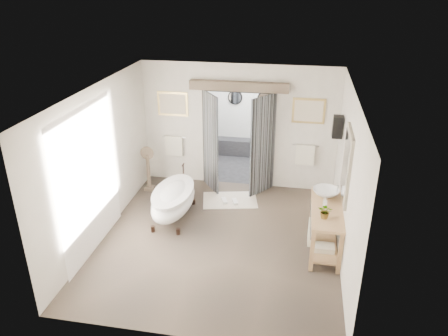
{
  "coord_description": "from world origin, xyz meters",
  "views": [
    {
      "loc": [
        1.38,
        -6.96,
        4.72
      ],
      "look_at": [
        0.0,
        0.6,
        1.25
      ],
      "focal_mm": 35.0,
      "sensor_mm": 36.0,
      "label": 1
    }
  ],
  "objects": [
    {
      "name": "soap_bottle_a",
      "position": [
        1.93,
        0.15,
        0.94
      ],
      "size": [
        0.08,
        0.08,
        0.17
      ],
      "primitive_type": "imported",
      "rotation": [
        0.0,
        0.0,
        -0.08
      ],
      "color": "gray",
      "rests_on": "vanity"
    },
    {
      "name": "plant",
      "position": [
        1.92,
        -0.28,
        0.98
      ],
      "size": [
        0.28,
        0.25,
        0.27
      ],
      "primitive_type": "imported",
      "rotation": [
        0.0,
        0.0,
        -0.2
      ],
      "color": "gray",
      "rests_on": "vanity"
    },
    {
      "name": "vanity",
      "position": [
        1.95,
        0.09,
        0.51
      ],
      "size": [
        0.57,
        1.6,
        0.85
      ],
      "color": "tan",
      "rests_on": "ground_plane"
    },
    {
      "name": "shower_room",
      "position": [
        0.0,
        3.99,
        0.91
      ],
      "size": [
        2.22,
        2.01,
        2.51
      ],
      "color": "black",
      "rests_on": "ground_plane"
    },
    {
      "name": "slippers",
      "position": [
        -0.03,
        1.5,
        0.04
      ],
      "size": [
        0.42,
        0.28,
        0.05
      ],
      "color": "white",
      "rests_on": "rug"
    },
    {
      "name": "rug",
      "position": [
        -0.05,
        1.6,
        0.01
      ],
      "size": [
        1.34,
        1.03,
        0.01
      ],
      "primitive_type": "cube",
      "rotation": [
        0.0,
        0.0,
        0.21
      ],
      "color": "beige",
      "rests_on": "ground_plane"
    },
    {
      "name": "pedestal_mirror",
      "position": [
        -2.01,
        1.8,
        0.47
      ],
      "size": [
        0.32,
        0.21,
        1.09
      ],
      "color": "brown",
      "rests_on": "ground_plane"
    },
    {
      "name": "basin",
      "position": [
        1.96,
        0.49,
        0.94
      ],
      "size": [
        0.53,
        0.53,
        0.17
      ],
      "primitive_type": "imported",
      "rotation": [
        0.0,
        0.0,
        -0.06
      ],
      "color": "white",
      "rests_on": "vanity"
    },
    {
      "name": "soap_bottle_b",
      "position": [
        1.87,
        0.75,
        0.93
      ],
      "size": [
        0.14,
        0.14,
        0.16
      ],
      "primitive_type": "imported",
      "rotation": [
        0.0,
        0.0,
        0.16
      ],
      "color": "gray",
      "rests_on": "vanity"
    },
    {
      "name": "clawfoot_tub",
      "position": [
        -1.07,
        0.67,
        0.42
      ],
      "size": [
        0.79,
        1.76,
        0.86
      ],
      "color": "#2F1F17",
      "rests_on": "ground_plane"
    },
    {
      "name": "ground_plane",
      "position": [
        0.0,
        0.0,
        0.0
      ],
      "size": [
        5.0,
        5.0,
        0.0
      ],
      "primitive_type": "plane",
      "color": "brown"
    },
    {
      "name": "back_wall_dressing",
      "position": [
        0.0,
        2.32,
        1.56
      ],
      "size": [
        3.82,
        0.74,
        2.52
      ],
      "color": "black",
      "rests_on": "ground_plane"
    },
    {
      "name": "room_shell",
      "position": [
        -0.04,
        -0.13,
        1.86
      ],
      "size": [
        4.52,
        5.02,
        2.91
      ],
      "color": "silver",
      "rests_on": "ground_plane"
    }
  ]
}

